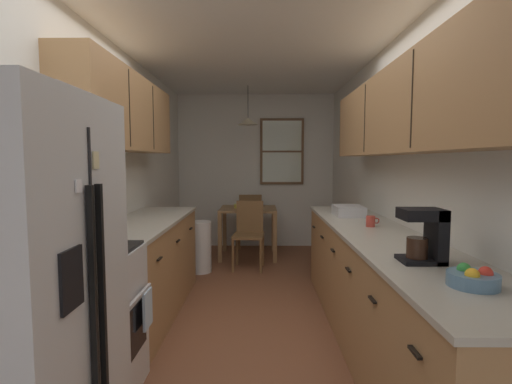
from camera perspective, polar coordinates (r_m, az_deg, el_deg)
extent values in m
plane|color=brown|center=(4.03, -0.56, -16.35)|extent=(12.00, 12.00, 0.00)
cube|color=silver|center=(4.02, -20.19, 1.98)|extent=(0.10, 9.00, 2.55)
cube|color=silver|center=(3.97, 19.32, 1.97)|extent=(0.10, 9.00, 2.55)
cube|color=silver|center=(6.41, -0.05, 3.17)|extent=(4.40, 0.10, 2.55)
cube|color=white|center=(3.93, -0.60, 21.64)|extent=(4.40, 9.00, 0.08)
cube|color=silver|center=(1.89, -33.50, -14.24)|extent=(0.71, 0.81, 1.71)
cube|color=black|center=(1.74, -23.13, -17.28)|extent=(0.01, 0.01, 1.54)
cube|color=black|center=(1.70, -23.25, -17.81)|extent=(0.02, 0.02, 1.10)
cube|color=black|center=(1.77, -22.15, -16.88)|extent=(0.02, 0.02, 1.10)
cube|color=black|center=(1.52, -26.10, -11.77)|extent=(0.01, 0.15, 0.22)
cube|color=beige|center=(1.67, -23.06, 4.46)|extent=(0.01, 0.05, 0.07)
cube|color=white|center=(1.53, -25.26, 0.82)|extent=(0.01, 0.04, 0.05)
cube|color=silver|center=(2.63, -24.70, -17.95)|extent=(0.62, 0.59, 0.90)
cube|color=black|center=(2.53, -17.84, -19.41)|extent=(0.01, 0.41, 0.30)
cube|color=silver|center=(2.45, -17.40, -14.98)|extent=(0.02, 0.47, 0.02)
cube|color=black|center=(2.50, -25.07, -8.14)|extent=(0.59, 0.56, 0.02)
cube|color=silver|center=(2.61, -30.70, -5.79)|extent=(0.06, 0.59, 0.20)
cylinder|color=#2D2D2D|center=(2.45, -29.39, -8.20)|extent=(0.15, 0.15, 0.01)
cylinder|color=#2D2D2D|center=(2.67, -26.60, -7.06)|extent=(0.15, 0.15, 0.01)
cylinder|color=#2D2D2D|center=(2.32, -23.33, -8.66)|extent=(0.15, 0.15, 0.01)
cylinder|color=#2D2D2D|center=(2.55, -20.96, -7.38)|extent=(0.15, 0.15, 0.01)
cube|color=silver|center=(2.51, -28.20, 9.57)|extent=(0.38, 0.63, 0.33)
cube|color=black|center=(2.36, -24.76, 10.02)|extent=(0.01, 0.38, 0.21)
cube|color=#2D2D33|center=(2.61, -22.13, 9.55)|extent=(0.01, 0.13, 0.21)
cube|color=#A87A4C|center=(3.77, -16.34, -11.04)|extent=(0.60, 1.95, 0.87)
cube|color=#B7B2A3|center=(3.68, -16.50, -4.27)|extent=(0.63, 1.97, 0.03)
cube|color=black|center=(3.02, -14.37, -9.77)|extent=(0.02, 0.10, 0.01)
cube|color=black|center=(3.63, -11.69, -7.25)|extent=(0.02, 0.10, 0.01)
cube|color=black|center=(4.26, -9.80, -5.46)|extent=(0.02, 0.10, 0.01)
cube|color=#A87A4C|center=(3.66, -19.24, 11.15)|extent=(0.32, 2.05, 0.67)
cube|color=#2D2319|center=(3.29, -18.56, 11.93)|extent=(0.01, 0.01, 0.62)
cube|color=#2D2319|center=(3.93, -15.25, 10.78)|extent=(0.01, 0.01, 0.62)
cube|color=#A87A4C|center=(3.14, 18.20, -14.32)|extent=(0.60, 3.37, 0.87)
cube|color=#B7B2A3|center=(3.03, 18.42, -6.23)|extent=(0.63, 3.39, 0.03)
cube|color=black|center=(1.72, 22.88, -21.43)|extent=(0.02, 0.10, 0.01)
cube|color=black|center=(2.21, 17.17, -15.28)|extent=(0.02, 0.10, 0.01)
cube|color=black|center=(2.72, 13.77, -11.34)|extent=(0.02, 0.10, 0.01)
cube|color=black|center=(3.25, 11.51, -8.65)|extent=(0.02, 0.10, 0.01)
cube|color=black|center=(3.79, 9.91, -6.71)|extent=(0.02, 0.10, 0.01)
cube|color=black|center=(4.34, 8.73, -5.25)|extent=(0.02, 0.10, 0.01)
cube|color=#A87A4C|center=(2.99, 21.79, 11.37)|extent=(0.32, 3.07, 0.62)
cube|color=#2D2319|center=(2.47, 22.50, 12.85)|extent=(0.01, 0.01, 0.57)
cube|color=#2D2319|center=(3.42, 16.10, 10.64)|extent=(0.01, 0.01, 0.57)
cube|color=olive|center=(5.67, -1.19, -2.58)|extent=(0.84, 0.75, 0.03)
cube|color=olive|center=(5.42, -5.48, -6.93)|extent=(0.06, 0.06, 0.71)
cube|color=olive|center=(5.39, 2.88, -6.98)|extent=(0.06, 0.06, 0.71)
cube|color=olive|center=(6.10, -4.77, -5.62)|extent=(0.06, 0.06, 0.71)
cube|color=olive|center=(6.07, 2.63, -5.65)|extent=(0.06, 0.06, 0.71)
cube|color=brown|center=(5.07, -1.16, -6.63)|extent=(0.43, 0.43, 0.04)
cube|color=brown|center=(5.21, -0.94, -3.81)|extent=(0.37, 0.06, 0.45)
cylinder|color=brown|center=(4.93, 0.73, -9.76)|extent=(0.04, 0.04, 0.43)
cylinder|color=brown|center=(4.97, -3.52, -9.64)|extent=(0.04, 0.04, 0.43)
cylinder|color=brown|center=(5.28, 1.06, -8.78)|extent=(0.04, 0.04, 0.43)
cylinder|color=brown|center=(5.32, -2.90, -8.68)|extent=(0.04, 0.04, 0.43)
cube|color=brown|center=(6.36, -0.85, -4.31)|extent=(0.41, 0.41, 0.04)
cube|color=brown|center=(6.15, -0.86, -2.51)|extent=(0.37, 0.04, 0.45)
cylinder|color=brown|center=(6.58, -2.45, -6.08)|extent=(0.04, 0.04, 0.43)
cylinder|color=brown|center=(6.58, 0.74, -6.07)|extent=(0.04, 0.04, 0.43)
cylinder|color=brown|center=(6.22, -2.54, -6.70)|extent=(0.04, 0.04, 0.43)
cylinder|color=brown|center=(6.22, 0.84, -6.70)|extent=(0.04, 0.04, 0.43)
cylinder|color=black|center=(5.69, -1.22, 13.48)|extent=(0.01, 0.01, 0.47)
cone|color=beige|center=(5.66, -1.22, 10.63)|extent=(0.29, 0.29, 0.10)
sphere|color=white|center=(5.66, -1.22, 10.84)|extent=(0.06, 0.06, 0.06)
cube|color=brown|center=(6.35, 3.93, 6.12)|extent=(0.73, 0.04, 1.10)
cube|color=silver|center=(6.33, 3.94, 6.13)|extent=(0.65, 0.01, 1.02)
cube|color=brown|center=(6.33, 3.94, 6.13)|extent=(0.65, 0.02, 0.03)
cylinder|color=white|center=(5.01, -8.41, -8.20)|extent=(0.29, 0.29, 0.66)
cylinder|color=#265999|center=(2.85, -21.74, -4.73)|extent=(0.13, 0.13, 0.19)
cylinder|color=white|center=(2.84, -21.80, -2.68)|extent=(0.13, 0.13, 0.02)
cube|color=silver|center=(2.62, -16.07, -16.63)|extent=(0.02, 0.16, 0.24)
cube|color=black|center=(2.25, 23.58, -9.39)|extent=(0.22, 0.18, 0.02)
cube|color=black|center=(2.26, 25.57, -5.96)|extent=(0.06, 0.18, 0.29)
cube|color=black|center=(2.21, 23.80, -3.09)|extent=(0.22, 0.18, 0.06)
cylinder|color=#331E14|center=(2.23, 23.16, -7.76)|extent=(0.11, 0.11, 0.11)
cylinder|color=#BF3F33|center=(3.29, 16.93, -4.26)|extent=(0.07, 0.07, 0.09)
torus|color=#BF3F33|center=(3.31, 17.75, -4.16)|extent=(0.05, 0.01, 0.05)
cylinder|color=#597F9E|center=(1.93, 29.94, -11.42)|extent=(0.21, 0.21, 0.06)
cylinder|color=black|center=(1.93, 29.96, -10.99)|extent=(0.17, 0.17, 0.03)
sphere|color=red|center=(1.93, 31.39, -10.45)|extent=(0.06, 0.06, 0.06)
sphere|color=green|center=(1.95, 28.92, -10.20)|extent=(0.06, 0.06, 0.06)
sphere|color=yellow|center=(1.88, 29.89, -10.83)|extent=(0.06, 0.06, 0.06)
cube|color=silver|center=(3.88, 13.81, -2.77)|extent=(0.28, 0.34, 0.10)
cylinder|color=#E0D14C|center=(5.66, -2.31, -2.13)|extent=(0.21, 0.21, 0.06)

